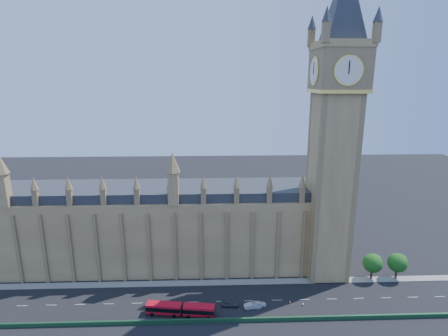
{
  "coord_description": "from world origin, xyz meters",
  "views": [
    {
      "loc": [
        1.59,
        -87.61,
        61.38
      ],
      "look_at": [
        5.08,
        10.0,
        36.9
      ],
      "focal_mm": 28.0,
      "sensor_mm": 36.0,
      "label": 1
    }
  ],
  "objects_px": {
    "red_bus": "(180,309)",
    "car_silver": "(253,306)",
    "car_white": "(259,304)",
    "car_grey": "(230,304)"
  },
  "relations": [
    {
      "from": "red_bus",
      "to": "car_silver",
      "type": "xyz_separation_m",
      "value": [
        19.76,
        2.11,
        -0.88
      ]
    },
    {
      "from": "car_white",
      "to": "car_grey",
      "type": "bearing_deg",
      "value": 91.31
    },
    {
      "from": "car_grey",
      "to": "red_bus",
      "type": "bearing_deg",
      "value": 110.03
    },
    {
      "from": "car_silver",
      "to": "car_white",
      "type": "xyz_separation_m",
      "value": [
        1.92,
        1.09,
        -0.18
      ]
    },
    {
      "from": "red_bus",
      "to": "car_grey",
      "type": "relative_size",
      "value": 3.91
    },
    {
      "from": "car_grey",
      "to": "car_white",
      "type": "bearing_deg",
      "value": -83.75
    },
    {
      "from": "car_grey",
      "to": "car_silver",
      "type": "bearing_deg",
      "value": -93.77
    },
    {
      "from": "car_silver",
      "to": "car_white",
      "type": "relative_size",
      "value": 1.15
    },
    {
      "from": "red_bus",
      "to": "car_white",
      "type": "relative_size",
      "value": 4.54
    },
    {
      "from": "red_bus",
      "to": "car_silver",
      "type": "height_order",
      "value": "red_bus"
    }
  ]
}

